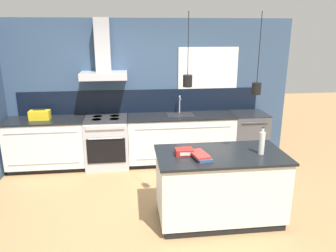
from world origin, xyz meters
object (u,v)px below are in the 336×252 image
at_px(oven_range, 107,142).
at_px(red_supply_box, 184,152).
at_px(dishwasher, 247,136).
at_px(yellow_toolbox, 40,115).
at_px(bottle_on_island, 262,143).
at_px(book_stack, 201,156).

bearing_deg(oven_range, red_supply_box, -60.98).
relative_size(dishwasher, red_supply_box, 4.25).
distance_m(oven_range, yellow_toolbox, 1.24).
xyz_separation_m(oven_range, bottle_on_island, (2.03, -2.02, 0.60)).
height_order(dishwasher, yellow_toolbox, yellow_toolbox).
height_order(dishwasher, red_supply_box, red_supply_box).
bearing_deg(bottle_on_island, book_stack, -176.75).
relative_size(bottle_on_island, red_supply_box, 1.63).
height_order(book_stack, yellow_toolbox, yellow_toolbox).
relative_size(dishwasher, bottle_on_island, 2.61).
distance_m(bottle_on_island, book_stack, 0.79).
xyz_separation_m(red_supply_box, yellow_toolbox, (-2.19, 1.94, 0.04)).
bearing_deg(yellow_toolbox, oven_range, -0.22).
height_order(book_stack, red_supply_box, red_supply_box).
xyz_separation_m(bottle_on_island, red_supply_box, (-0.96, 0.08, -0.11)).
bearing_deg(red_supply_box, bottle_on_island, -5.00).
relative_size(oven_range, bottle_on_island, 2.61).
bearing_deg(book_stack, yellow_toolbox, 138.93).
xyz_separation_m(book_stack, red_supply_box, (-0.18, 0.13, 0.01)).
distance_m(oven_range, red_supply_box, 2.27).
xyz_separation_m(bottle_on_island, yellow_toolbox, (-3.15, 2.02, -0.07)).
bearing_deg(oven_range, yellow_toolbox, 179.78).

